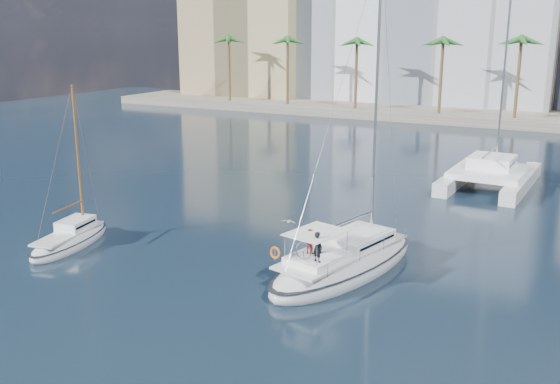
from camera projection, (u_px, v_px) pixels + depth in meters
The scene contains 10 objects.
ground at pixel (277, 249), 36.92m from camera, with size 160.00×160.00×0.00m, color black.
quay at pixel (478, 116), 88.99m from camera, with size 120.00×14.00×1.20m, color gray.
building_modern at pixel (423, 21), 101.29m from camera, with size 42.00×16.00×28.00m, color white.
building_tan_left at pixel (251, 39), 112.15m from camera, with size 22.00×14.00×22.00m, color tan.
palm_left at pixel (257, 45), 98.45m from camera, with size 3.60×3.60×12.30m.
palm_centre at pixel (478, 47), 83.12m from camera, with size 3.60×3.60×12.30m.
main_sloop at pixel (345, 263), 33.21m from camera, with size 6.31×12.32×17.49m.
small_sloop at pixel (71, 240), 37.33m from camera, with size 3.45×7.28×10.05m.
catamaran at pixel (490, 172), 51.51m from camera, with size 6.68×12.62×18.01m.
seagull at pixel (289, 221), 39.00m from camera, with size 0.93×0.40×0.17m.
Camera 1 is at (16.40, -30.78, 12.57)m, focal length 40.00 mm.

